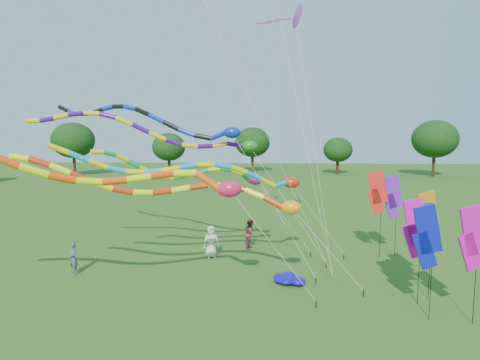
# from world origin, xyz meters

# --- Properties ---
(ground) EXTENTS (160.00, 160.00, 0.00)m
(ground) POSITION_xyz_m (0.00, 0.00, 0.00)
(ground) COLOR #275115
(ground) RESTS_ON ground
(tree_ring) EXTENTS (112.31, 117.25, 9.72)m
(tree_ring) POSITION_xyz_m (1.98, 0.88, 5.68)
(tree_ring) COLOR #382314
(tree_ring) RESTS_ON ground
(tube_kite_red) EXTENTS (14.42, 1.63, 6.75)m
(tube_kite_red) POSITION_xyz_m (-3.93, 2.11, 4.61)
(tube_kite_red) COLOR black
(tube_kite_red) RESTS_ON ground
(tube_kite_orange) EXTENTS (15.30, 3.56, 7.68)m
(tube_kite_orange) POSITION_xyz_m (-6.56, -0.54, 5.65)
(tube_kite_orange) COLOR black
(tube_kite_orange) RESTS_ON ground
(tube_kite_purple) EXTENTS (14.70, 1.87, 8.67)m
(tube_kite_purple) POSITION_xyz_m (-5.62, 5.03, 6.97)
(tube_kite_purple) COLOR black
(tube_kite_purple) RESTS_ON ground
(tube_kite_blue) EXTENTS (14.70, 5.78, 9.23)m
(tube_kite_blue) POSITION_xyz_m (-6.54, 6.48, 7.66)
(tube_kite_blue) COLOR black
(tube_kite_blue) RESTS_ON ground
(tube_kite_cyan) EXTENTS (13.42, 5.56, 7.09)m
(tube_kite_cyan) POSITION_xyz_m (-3.26, 4.42, 5.12)
(tube_kite_cyan) COLOR black
(tube_kite_cyan) RESTS_ON ground
(tube_kite_green) EXTENTS (10.69, 4.14, 6.75)m
(tube_kite_green) POSITION_xyz_m (-3.93, 5.74, 5.01)
(tube_kite_green) COLOR black
(tube_kite_green) RESTS_ON ground
(delta_kite_high_c) EXTENTS (3.82, 6.23, 14.72)m
(delta_kite_high_c) POSITION_xyz_m (0.94, 9.34, 13.66)
(delta_kite_high_c) COLOR black
(delta_kite_high_c) RESTS_ON ground
(banner_pole_violet) EXTENTS (1.16, 0.28, 4.71)m
(banner_pole_violet) POSITION_xyz_m (6.44, 8.12, 3.45)
(banner_pole_violet) COLOR black
(banner_pole_violet) RESTS_ON ground
(banner_pole_magenta_b) EXTENTS (1.15, 0.30, 4.51)m
(banner_pole_magenta_b) POSITION_xyz_m (6.73, 0.06, 3.24)
(banner_pole_magenta_b) COLOR black
(banner_pole_magenta_b) RESTS_ON ground
(banner_pole_blue_a) EXTENTS (1.16, 0.14, 4.45)m
(banner_pole_blue_a) POSITION_xyz_m (5.26, 0.35, 3.19)
(banner_pole_blue_a) COLOR black
(banner_pole_blue_a) RESTS_ON ground
(banner_pole_magenta_a) EXTENTS (1.16, 0.19, 4.45)m
(banner_pole_magenta_a) POSITION_xyz_m (5.35, 1.74, 3.19)
(banner_pole_magenta_a) COLOR black
(banner_pole_magenta_a) RESTS_ON ground
(banner_pole_red) EXTENTS (1.16, 0.10, 5.01)m
(banner_pole_red) POSITION_xyz_m (5.51, 7.89, 3.74)
(banner_pole_red) COLOR black
(banner_pole_red) RESTS_ON ground
(banner_pole_blue_b) EXTENTS (1.12, 0.47, 4.18)m
(banner_pole_blue_b) POSITION_xyz_m (6.00, 2.36, 2.92)
(banner_pole_blue_b) COLOR black
(banner_pole_blue_b) RESTS_ON ground
(banner_pole_orange) EXTENTS (1.13, 0.42, 4.58)m
(banner_pole_orange) POSITION_xyz_m (6.33, 2.99, 3.32)
(banner_pole_orange) COLOR black
(banner_pole_orange) RESTS_ON ground
(blue_nylon_heap) EXTENTS (1.41, 1.48, 0.47)m
(blue_nylon_heap) POSITION_xyz_m (0.38, 3.56, 0.20)
(blue_nylon_heap) COLOR #0F0B9A
(blue_nylon_heap) RESTS_ON ground
(person_a) EXTENTS (1.03, 0.85, 1.82)m
(person_a) POSITION_xyz_m (-3.75, 7.49, 0.91)
(person_a) COLOR silver
(person_a) RESTS_ON ground
(person_b) EXTENTS (0.70, 0.72, 1.66)m
(person_b) POSITION_xyz_m (-10.23, 4.28, 0.83)
(person_b) COLOR #465163
(person_b) RESTS_ON ground
(person_c) EXTENTS (0.76, 0.94, 1.83)m
(person_c) POSITION_xyz_m (-1.57, 9.36, 0.92)
(person_c) COLOR maroon
(person_c) RESTS_ON ground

